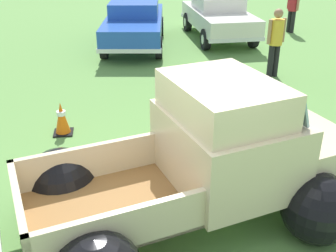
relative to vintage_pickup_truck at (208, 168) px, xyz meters
name	(u,v)px	position (x,y,z in m)	size (l,w,h in m)	color
ground_plane	(180,223)	(-0.37, -0.11, -0.76)	(80.00, 80.00, 0.00)	#609347
vintage_pickup_truck	(208,168)	(0.00, 0.00, 0.00)	(4.97, 3.70, 1.96)	black
show_car_0	(135,22)	(-0.41, 9.07, 0.03)	(2.39, 4.77, 1.43)	black
show_car_1	(218,16)	(2.52, 9.69, 0.02)	(1.93, 4.29, 1.43)	black
spectator_1	(276,39)	(2.95, 5.47, 0.24)	(0.53, 0.43, 1.74)	black
spectator_2	(293,7)	(5.41, 10.21, 0.16)	(0.45, 0.52, 1.62)	black
lane_cone_0	(62,118)	(-2.17, 2.80, -0.45)	(0.36, 0.36, 0.63)	black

